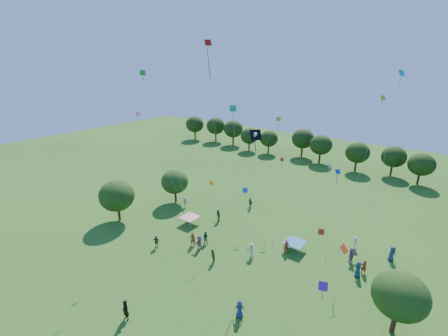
# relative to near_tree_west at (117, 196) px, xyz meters

# --- Properties ---
(near_tree_west) EXTENTS (4.82, 4.82, 5.97)m
(near_tree_west) POSITION_rel_near_tree_west_xyz_m (0.00, 0.00, 0.00)
(near_tree_west) COLOR #422B19
(near_tree_west) RESTS_ON ground
(near_tree_north) EXTENTS (4.25, 4.25, 5.43)m
(near_tree_north) POSITION_rel_near_tree_west_xyz_m (2.18, 9.00, -0.28)
(near_tree_north) COLOR #422B19
(near_tree_north) RESTS_ON ground
(near_tree_east) EXTENTS (4.26, 4.26, 5.67)m
(near_tree_east) POSITION_rel_near_tree_west_xyz_m (34.36, 2.01, -0.05)
(near_tree_east) COLOR #422B19
(near_tree_east) RESTS_ON ground
(treeline) EXTENTS (88.01, 8.77, 6.77)m
(treeline) POSITION_rel_near_tree_west_xyz_m (15.57, 43.05, 0.30)
(treeline) COLOR #422B19
(treeline) RESTS_ON ground
(tent_red_stripe) EXTENTS (2.20, 2.20, 1.10)m
(tent_red_stripe) POSITION_rel_near_tree_west_xyz_m (8.77, 5.14, -2.76)
(tent_red_stripe) COLOR red
(tent_red_stripe) RESTS_ON ground
(tent_blue) EXTENTS (2.20, 2.20, 1.10)m
(tent_blue) POSITION_rel_near_tree_west_xyz_m (23.05, 7.95, -2.76)
(tent_blue) COLOR #15598D
(tent_blue) RESTS_ON ground
(man_in_black) EXTENTS (0.76, 0.50, 1.98)m
(man_in_black) POSITION_rel_near_tree_west_xyz_m (15.57, -10.32, -2.80)
(man_in_black) COLOR black
(man_in_black) RESTS_ON ground
(crowd_person_0) EXTENTS (0.74, 0.99, 1.80)m
(crowd_person_0) POSITION_rel_near_tree_west_xyz_m (30.29, 7.49, -2.89)
(crowd_person_0) COLOR #1A374E
(crowd_person_0) RESTS_ON ground
(crowd_person_1) EXTENTS (0.78, 0.74, 1.76)m
(crowd_person_1) POSITION_rel_near_tree_west_xyz_m (12.59, 1.55, -2.92)
(crowd_person_1) COLOR maroon
(crowd_person_1) RESTS_ON ground
(crowd_person_2) EXTENTS (0.88, 0.67, 1.59)m
(crowd_person_2) POSITION_rel_near_tree_west_xyz_m (13.54, 2.82, -3.00)
(crowd_person_2) COLOR #2A6234
(crowd_person_2) RESTS_ON ground
(crowd_person_3) EXTENTS (0.93, 1.23, 1.71)m
(crowd_person_3) POSITION_rel_near_tree_west_xyz_m (19.52, 3.88, -2.94)
(crowd_person_3) COLOR beige
(crowd_person_3) RESTS_ON ground
(crowd_person_4) EXTENTS (1.11, 0.79, 1.73)m
(crowd_person_4) POSITION_rel_near_tree_west_xyz_m (12.96, 14.24, -2.93)
(crowd_person_4) COLOR #3E3632
(crowd_person_4) RESTS_ON ground
(crowd_person_5) EXTENTS (1.07, 1.78, 1.80)m
(crowd_person_5) POSITION_rel_near_tree_west_xyz_m (29.09, 9.64, -2.89)
(crowd_person_5) COLOR #7F4C83
(crowd_person_5) RESTS_ON ground
(crowd_person_6) EXTENTS (0.98, 0.87, 1.76)m
(crowd_person_6) POSITION_rel_near_tree_west_xyz_m (23.32, -4.25, -2.91)
(crowd_person_6) COLOR navy
(crowd_person_6) RESTS_ON ground
(crowd_person_7) EXTENTS (0.76, 0.68, 1.71)m
(crowd_person_7) POSITION_rel_near_tree_west_xyz_m (22.52, 6.85, -2.94)
(crowd_person_7) COLOR maroon
(crowd_person_7) RESTS_ON ground
(crowd_person_8) EXTENTS (0.73, 0.91, 1.62)m
(crowd_person_8) POSITION_rel_near_tree_west_xyz_m (16.63, 0.34, -2.98)
(crowd_person_8) COLOR #224D21
(crowd_person_8) RESTS_ON ground
(crowd_person_9) EXTENTS (0.48, 1.04, 1.58)m
(crowd_person_9) POSITION_rel_near_tree_west_xyz_m (28.69, 12.58, -3.00)
(crowd_person_9) COLOR beige
(crowd_person_9) RESTS_ON ground
(crowd_person_10) EXTENTS (1.03, 0.78, 1.60)m
(crowd_person_10) POSITION_rel_near_tree_west_xyz_m (9.39, -1.45, -2.99)
(crowd_person_10) COLOR #38302C
(crowd_person_10) RESTS_ON ground
(crowd_person_11) EXTENTS (0.62, 1.66, 1.77)m
(crowd_person_11) POSITION_rel_near_tree_west_xyz_m (13.73, 1.43, -2.91)
(crowd_person_11) COLOR #A66191
(crowd_person_11) RESTS_ON ground
(crowd_person_12) EXTENTS (0.94, 1.00, 1.81)m
(crowd_person_12) POSITION_rel_near_tree_west_xyz_m (32.67, 12.59, -2.89)
(crowd_person_12) COLOR navy
(crowd_person_12) RESTS_ON ground
(crowd_person_13) EXTENTS (0.70, 0.60, 1.59)m
(crowd_person_13) POSITION_rel_near_tree_west_xyz_m (30.65, 8.44, -3.00)
(crowd_person_13) COLOR maroon
(crowd_person_13) RESTS_ON ground
(crowd_person_14) EXTENTS (0.96, 0.89, 1.73)m
(crowd_person_14) POSITION_rel_near_tree_west_xyz_m (11.49, 8.04, -2.93)
(crowd_person_14) COLOR #214D21
(crowd_person_14) RESTS_ON ground
(crowd_person_15) EXTENTS (1.17, 1.12, 1.72)m
(crowd_person_15) POSITION_rel_near_tree_west_xyz_m (4.71, 8.54, -2.94)
(crowd_person_15) COLOR #B69F91
(crowd_person_15) RESTS_ON ground
(pirate_kite) EXTENTS (3.25, 6.61, 13.23)m
(pirate_kite) POSITION_rel_near_tree_west_xyz_m (18.90, 4.95, 9.97)
(pirate_kite) COLOR black
(red_high_kite) EXTENTS (1.65, 1.08, 21.99)m
(red_high_kite) POSITION_rel_near_tree_west_xyz_m (14.80, 2.85, 14.87)
(red_high_kite) COLOR red
(small_kite_0) EXTENTS (2.22, 3.39, 6.08)m
(small_kite_0) POSITION_rel_near_tree_west_xyz_m (27.43, 1.38, 2.51)
(small_kite_0) COLOR red
(small_kite_1) EXTENTS (0.73, 1.50, 6.81)m
(small_kite_1) POSITION_rel_near_tree_west_xyz_m (14.09, 3.39, 3.15)
(small_kite_1) COLOR orange
(small_kite_2) EXTENTS (1.86, 3.39, 16.54)m
(small_kite_2) POSITION_rel_near_tree_west_xyz_m (28.32, 14.45, 10.19)
(small_kite_2) COLOR yellow
(small_kite_3) EXTENTS (6.36, 1.90, 19.08)m
(small_kite_3) POSITION_rel_near_tree_west_xyz_m (6.66, 2.19, 12.39)
(small_kite_3) COLOR green
(small_kite_4) EXTENTS (0.81, 3.02, 9.19)m
(small_kite_4) POSITION_rel_near_tree_west_xyz_m (26.52, 9.96, 4.96)
(small_kite_4) COLOR #1236B5
(small_kite_5) EXTENTS (6.92, 2.45, 14.35)m
(small_kite_5) POSITION_rel_near_tree_west_xyz_m (6.63, 1.61, 8.00)
(small_kite_5) COLOR #941876
(small_kite_6) EXTENTS (3.29, 3.27, 7.85)m
(small_kite_6) POSITION_rel_near_tree_west_xyz_m (24.32, 14.86, 4.03)
(small_kite_6) COLOR silver
(small_kite_7) EXTENTS (0.75, 5.66, 19.14)m
(small_kite_7) POSITION_rel_near_tree_west_xyz_m (29.80, 16.27, 12.93)
(small_kite_7) COLOR #0CA5B7
(small_kite_8) EXTENTS (7.39, 1.52, 7.69)m
(small_kite_8) POSITION_rel_near_tree_west_xyz_m (16.57, 13.99, 3.57)
(small_kite_8) COLOR red
(small_kite_9) EXTENTS (5.25, 3.03, 8.89)m
(small_kite_9) POSITION_rel_near_tree_west_xyz_m (30.09, -3.55, 4.68)
(small_kite_9) COLOR #F4340C
(small_kite_10) EXTENTS (4.93, 4.45, 12.64)m
(small_kite_10) POSITION_rel_near_tree_west_xyz_m (14.82, 16.34, 7.78)
(small_kite_10) COLOR gold
(small_kite_11) EXTENTS (2.64, 1.71, 15.80)m
(small_kite_11) POSITION_rel_near_tree_west_xyz_m (17.53, 3.13, 10.23)
(small_kite_11) COLOR #1B9655
(small_kite_12) EXTENTS (4.88, 1.50, 4.58)m
(small_kite_12) POSITION_rel_near_tree_west_xyz_m (15.09, 8.51, 1.32)
(small_kite_12) COLOR blue
(small_kite_13) EXTENTS (4.64, 2.96, 5.61)m
(small_kite_13) POSITION_rel_near_tree_west_xyz_m (29.53, -3.81, 2.18)
(small_kite_13) COLOR #5E1997
(small_kite_14) EXTENTS (3.07, 4.80, 13.34)m
(small_kite_14) POSITION_rel_near_tree_west_xyz_m (12.64, 15.61, 6.57)
(small_kite_14) COLOR silver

